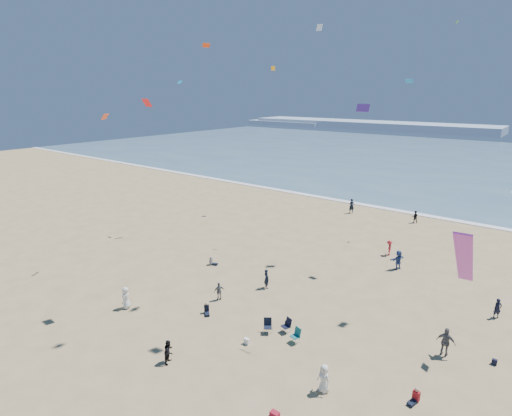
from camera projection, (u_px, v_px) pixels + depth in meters
The scene contains 12 objects.
ocean at pixel (484, 164), 90.73m from camera, with size 220.00×100.00×0.06m, color #476B84.
surf_line at pixel (415, 214), 52.80m from camera, with size 220.00×1.20×0.08m, color white.
headland_far at pixel (366, 125), 182.61m from camera, with size 110.00×20.00×3.20m, color #7A8EA8.
headland_near at pixel (287, 123), 202.59m from camera, with size 40.00×14.00×2.00m, color #7A8EA8.
standing_flyers at pixel (384, 315), 27.11m from camera, with size 32.48×46.89×1.95m.
seated_group at pixel (217, 361), 23.08m from camera, with size 21.26×25.39×0.84m.
chair_cluster at pixel (283, 329), 26.10m from camera, with size 2.79×1.60×1.00m.
white_tote at pixel (247, 341), 25.34m from camera, with size 0.35×0.20×0.40m, color white.
black_backpack at pixel (288, 324), 27.31m from camera, with size 0.30×0.22×0.38m, color black.
cooler at pixel (275, 415), 19.61m from camera, with size 0.45×0.30×0.30m, color maroon.
navy_bag at pixel (494, 362), 23.43m from camera, with size 0.28×0.18×0.34m, color black.
kites_aloft at pixel (419, 106), 19.38m from camera, with size 44.34×41.38×29.08m.
Camera 1 is at (14.35, -7.87, 15.34)m, focal length 28.00 mm.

